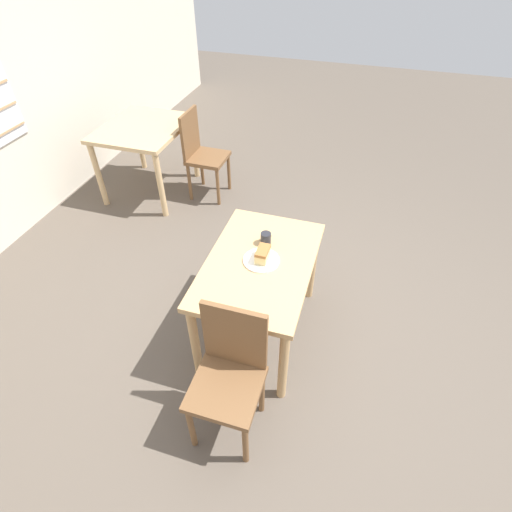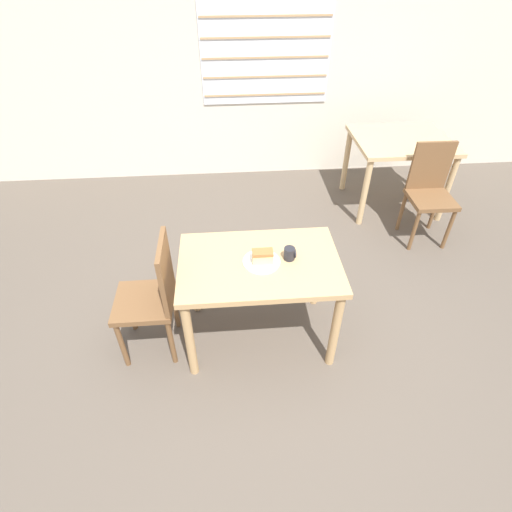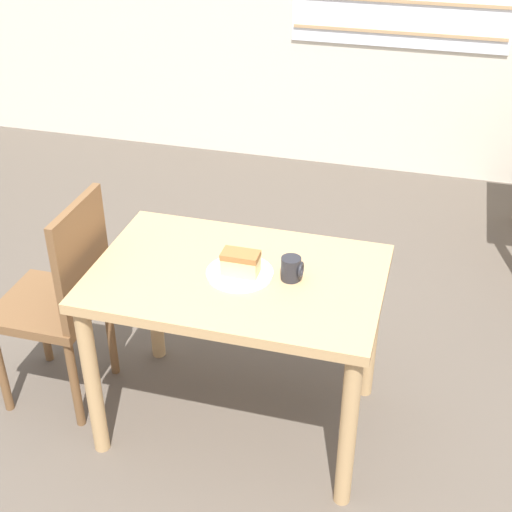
{
  "view_description": "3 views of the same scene",
  "coord_description": "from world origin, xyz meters",
  "px_view_note": "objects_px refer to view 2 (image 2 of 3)",
  "views": [
    {
      "loc": [
        -1.83,
        -0.12,
        2.48
      ],
      "look_at": [
        0.01,
        0.44,
        0.76
      ],
      "focal_mm": 28.0,
      "sensor_mm": 36.0,
      "label": 1
    },
    {
      "loc": [
        -0.17,
        -1.53,
        2.38
      ],
      "look_at": [
        -0.01,
        0.42,
        0.76
      ],
      "focal_mm": 28.0,
      "sensor_mm": 36.0,
      "label": 2
    },
    {
      "loc": [
        0.64,
        -1.62,
        2.11
      ],
      "look_at": [
        0.07,
        0.44,
        0.78
      ],
      "focal_mm": 50.0,
      "sensor_mm": 36.0,
      "label": 3
    }
  ],
  "objects_px": {
    "dining_table_near": "(259,274)",
    "cake_slice": "(263,256)",
    "chair_near_window": "(153,295)",
    "dining_table_far": "(400,149)",
    "coffee_mug": "(290,254)",
    "chair_far_corner": "(430,190)",
    "plate": "(261,262)"
  },
  "relations": [
    {
      "from": "dining_table_near",
      "to": "dining_table_far",
      "type": "distance_m",
      "value": 2.34
    },
    {
      "from": "dining_table_near",
      "to": "cake_slice",
      "type": "height_order",
      "value": "cake_slice"
    },
    {
      "from": "chair_near_window",
      "to": "cake_slice",
      "type": "relative_size",
      "value": 6.98
    },
    {
      "from": "dining_table_near",
      "to": "cake_slice",
      "type": "distance_m",
      "value": 0.17
    },
    {
      "from": "chair_near_window",
      "to": "dining_table_far",
      "type": "bearing_deg",
      "value": 127.56
    },
    {
      "from": "chair_near_window",
      "to": "dining_table_near",
      "type": "bearing_deg",
      "value": 92.83
    },
    {
      "from": "dining_table_near",
      "to": "chair_near_window",
      "type": "relative_size",
      "value": 1.13
    },
    {
      "from": "dining_table_near",
      "to": "coffee_mug",
      "type": "height_order",
      "value": "coffee_mug"
    },
    {
      "from": "dining_table_far",
      "to": "plate",
      "type": "relative_size",
      "value": 3.92
    },
    {
      "from": "chair_far_corner",
      "to": "plate",
      "type": "relative_size",
      "value": 3.84
    },
    {
      "from": "dining_table_near",
      "to": "dining_table_far",
      "type": "relative_size",
      "value": 1.11
    },
    {
      "from": "chair_near_window",
      "to": "coffee_mug",
      "type": "distance_m",
      "value": 0.94
    },
    {
      "from": "coffee_mug",
      "to": "chair_far_corner",
      "type": "bearing_deg",
      "value": 37.08
    },
    {
      "from": "dining_table_near",
      "to": "dining_table_far",
      "type": "height_order",
      "value": "dining_table_far"
    },
    {
      "from": "dining_table_far",
      "to": "chair_far_corner",
      "type": "relative_size",
      "value": 1.02
    },
    {
      "from": "dining_table_near",
      "to": "plate",
      "type": "relative_size",
      "value": 4.35
    },
    {
      "from": "dining_table_far",
      "to": "coffee_mug",
      "type": "bearing_deg",
      "value": -128.96
    },
    {
      "from": "dining_table_near",
      "to": "chair_near_window",
      "type": "distance_m",
      "value": 0.72
    },
    {
      "from": "dining_table_far",
      "to": "plate",
      "type": "xyz_separation_m",
      "value": [
        -1.57,
        -1.73,
        0.08
      ]
    },
    {
      "from": "dining_table_near",
      "to": "plate",
      "type": "xyz_separation_m",
      "value": [
        0.01,
        -0.01,
        0.12
      ]
    },
    {
      "from": "chair_far_corner",
      "to": "cake_slice",
      "type": "bearing_deg",
      "value": -144.49
    },
    {
      "from": "coffee_mug",
      "to": "dining_table_near",
      "type": "bearing_deg",
      "value": -175.96
    },
    {
      "from": "dining_table_near",
      "to": "chair_far_corner",
      "type": "bearing_deg",
      "value": 34.03
    },
    {
      "from": "cake_slice",
      "to": "plate",
      "type": "bearing_deg",
      "value": 128.53
    },
    {
      "from": "dining_table_near",
      "to": "chair_far_corner",
      "type": "distance_m",
      "value": 2.03
    },
    {
      "from": "dining_table_far",
      "to": "cake_slice",
      "type": "xyz_separation_m",
      "value": [
        -1.56,
        -1.74,
        0.13
      ]
    },
    {
      "from": "cake_slice",
      "to": "dining_table_far",
      "type": "bearing_deg",
      "value": 48.09
    },
    {
      "from": "dining_table_far",
      "to": "cake_slice",
      "type": "relative_size",
      "value": 7.12
    },
    {
      "from": "dining_table_far",
      "to": "chair_far_corner",
      "type": "distance_m",
      "value": 0.61
    },
    {
      "from": "dining_table_near",
      "to": "cake_slice",
      "type": "relative_size",
      "value": 7.91
    },
    {
      "from": "dining_table_far",
      "to": "cake_slice",
      "type": "distance_m",
      "value": 2.34
    },
    {
      "from": "dining_table_far",
      "to": "coffee_mug",
      "type": "height_order",
      "value": "coffee_mug"
    }
  ]
}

